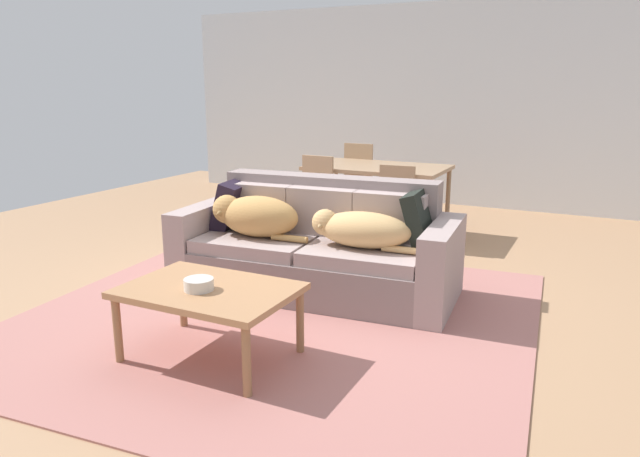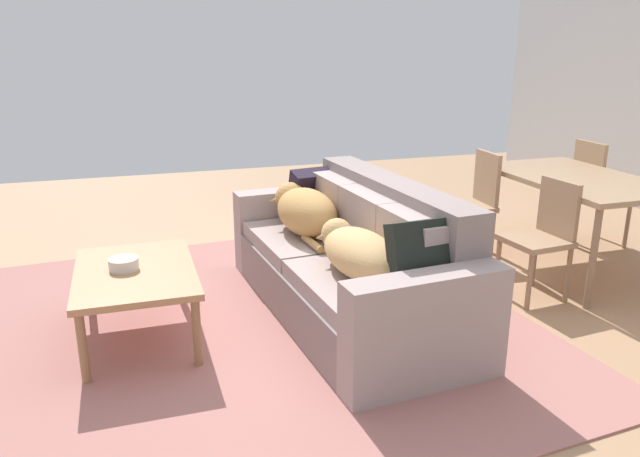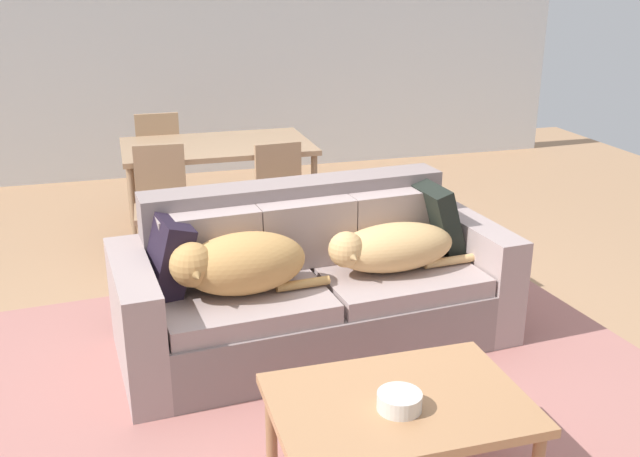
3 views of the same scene
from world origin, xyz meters
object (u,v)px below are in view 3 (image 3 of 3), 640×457
couch (312,286)px  dining_table (217,152)px  dog_on_left_cushion (238,264)px  dog_on_right_cushion (390,248)px  dining_chair_near_left (162,202)px  dining_chair_far_left (159,160)px  bowl_on_coffee_table (400,401)px  throw_pillow_by_right_arm (435,218)px  throw_pillow_by_left_arm (166,255)px  coffee_table (398,410)px  dining_chair_near_right (283,195)px

couch → dining_table: (-0.24, 1.97, 0.36)m
dog_on_left_cushion → dog_on_right_cushion: size_ratio=0.95×
dog_on_right_cushion → dining_table: dining_table is taller
dining_chair_near_left → dining_chair_far_left: size_ratio=0.95×
bowl_on_coffee_table → dining_table: size_ratio=0.12×
couch → dining_chair_far_left: 2.64m
dog_on_left_cushion → dining_table: bearing=79.7°
throw_pillow_by_right_arm → dining_table: bearing=119.5°
throw_pillow_by_left_arm → dog_on_right_cushion: bearing=-5.5°
dining_table → dining_chair_near_left: 0.81m
coffee_table → dining_chair_near_left: (-0.71, 2.76, 0.10)m
couch → dog_on_left_cushion: 0.58m
dog_on_left_cushion → throw_pillow_by_left_arm: size_ratio=2.10×
dog_on_left_cushion → dining_chair_far_left: (-0.21, 2.75, -0.10)m
couch → dining_chair_far_left: bearing=100.3°
dining_table → throw_pillow_by_right_arm: bearing=-60.5°
dog_on_left_cushion → couch: bearing=19.5°
throw_pillow_by_left_arm → dining_table: 2.07m
dog_on_left_cushion → dining_chair_near_left: size_ratio=0.94×
dog_on_left_cushion → throw_pillow_by_right_arm: throw_pillow_by_right_arm is taller
dining_chair_near_right → dining_table: bearing=119.2°
dog_on_left_cushion → dining_chair_near_left: dining_chair_near_left is taller
couch → dining_chair_near_left: size_ratio=2.54×
bowl_on_coffee_table → dining_chair_near_right: 2.85m
couch → dining_chair_near_left: dining_chair_near_left is taller
dog_on_right_cushion → throw_pillow_by_left_arm: size_ratio=2.21×
couch → dog_on_left_cushion: bearing=-160.5°
dining_chair_near_right → dining_chair_far_left: size_ratio=0.90×
throw_pillow_by_left_arm → dining_chair_near_right: bearing=55.1°
couch → dog_on_right_cushion: bearing=-22.3°
dining_table → dining_chair_near_right: 0.75m
throw_pillow_by_right_arm → dining_chair_far_left: 2.85m
dog_on_left_cushion → dog_on_right_cushion: (0.88, 0.07, -0.03)m
throw_pillow_by_left_arm → dining_chair_far_left: dining_chair_far_left is taller
coffee_table → dining_chair_near_left: 2.85m
throw_pillow_by_right_arm → dog_on_right_cushion: bearing=-147.3°
throw_pillow_by_left_arm → bowl_on_coffee_table: (0.76, -1.45, -0.14)m
throw_pillow_by_left_arm → coffee_table: bearing=-60.5°
dog_on_left_cushion → dining_chair_near_left: bearing=95.4°
dining_chair_near_left → coffee_table: bearing=-73.0°
throw_pillow_by_left_arm → throw_pillow_by_right_arm: 1.63m
throw_pillow_by_left_arm → throw_pillow_by_right_arm: (1.62, 0.13, 0.01)m
dining_table → dining_chair_near_left: bearing=-128.8°
couch → dining_chair_near_left: bearing=114.0°
couch → throw_pillow_by_right_arm: couch is taller
throw_pillow_by_right_arm → couch: bearing=-171.8°
dining_chair_near_right → dining_chair_far_left: 1.43m
throw_pillow_by_right_arm → dining_chair_far_left: bearing=121.4°
throw_pillow_by_left_arm → throw_pillow_by_right_arm: size_ratio=0.93×
dining_chair_far_left → coffee_table: bearing=99.6°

